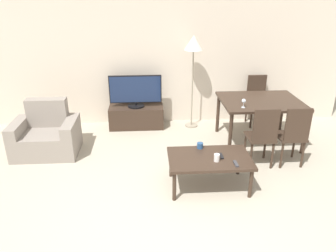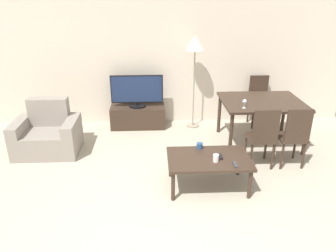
{
  "view_description": "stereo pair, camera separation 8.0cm",
  "coord_description": "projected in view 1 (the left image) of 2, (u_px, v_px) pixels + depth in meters",
  "views": [
    {
      "loc": [
        -0.27,
        -2.62,
        2.54
      ],
      "look_at": [
        0.02,
        1.8,
        0.65
      ],
      "focal_mm": 35.0,
      "sensor_mm": 36.0,
      "label": 1
    },
    {
      "loc": [
        -0.19,
        -2.63,
        2.54
      ],
      "look_at": [
        0.02,
        1.8,
        0.65
      ],
      "focal_mm": 35.0,
      "sensor_mm": 36.0,
      "label": 2
    }
  ],
  "objects": [
    {
      "name": "wine_glass_left",
      "position": [
        244.0,
        101.0,
        5.15
      ],
      "size": [
        0.07,
        0.07,
        0.15
      ],
      "color": "silver",
      "rests_on": "dining_table"
    },
    {
      "name": "dining_table",
      "position": [
        260.0,
        105.0,
        5.56
      ],
      "size": [
        1.34,
        1.08,
        0.77
      ],
      "color": "#38281E",
      "rests_on": "ground_plane"
    },
    {
      "name": "dining_chair_near_right",
      "position": [
        293.0,
        134.0,
        4.86
      ],
      "size": [
        0.4,
        0.4,
        0.96
      ],
      "color": "#38281E",
      "rests_on": "ground_plane"
    },
    {
      "name": "armchair",
      "position": [
        47.0,
        136.0,
        5.36
      ],
      "size": [
        1.01,
        0.74,
        0.85
      ],
      "color": "gray",
      "rests_on": "ground_plane"
    },
    {
      "name": "floor_lamp",
      "position": [
        193.0,
        48.0,
        5.89
      ],
      "size": [
        0.34,
        0.34,
        1.75
      ],
      "color": "gray",
      "rests_on": "ground_plane"
    },
    {
      "name": "dining_chair_near",
      "position": [
        262.0,
        134.0,
        4.83
      ],
      "size": [
        0.4,
        0.4,
        0.96
      ],
      "color": "#38281E",
      "rests_on": "ground_plane"
    },
    {
      "name": "dining_chair_far",
      "position": [
        257.0,
        98.0,
        6.42
      ],
      "size": [
        0.4,
        0.4,
        0.96
      ],
      "color": "#38281E",
      "rests_on": "ground_plane"
    },
    {
      "name": "remote_secondary",
      "position": [
        221.0,
        156.0,
        4.37
      ],
      "size": [
        0.04,
        0.15,
        0.02
      ],
      "color": "black",
      "rests_on": "coffee_table"
    },
    {
      "name": "coffee_table",
      "position": [
        209.0,
        160.0,
        4.38
      ],
      "size": [
        1.1,
        0.69,
        0.45
      ],
      "color": "#38281E",
      "rests_on": "ground_plane"
    },
    {
      "name": "remote_primary",
      "position": [
        236.0,
        164.0,
        4.18
      ],
      "size": [
        0.04,
        0.15,
        0.02
      ],
      "color": "#38383D",
      "rests_on": "coffee_table"
    },
    {
      "name": "cup_colored_far",
      "position": [
        217.0,
        158.0,
        4.24
      ],
      "size": [
        0.07,
        0.07,
        0.1
      ],
      "color": "white",
      "rests_on": "coffee_table"
    },
    {
      "name": "cup_white_near",
      "position": [
        200.0,
        146.0,
        4.59
      ],
      "size": [
        0.09,
        0.09,
        0.08
      ],
      "color": "navy",
      "rests_on": "coffee_table"
    },
    {
      "name": "ground_plane",
      "position": [
        177.0,
        250.0,
        3.42
      ],
      "size": [
        18.0,
        18.0,
        0.0
      ],
      "primitive_type": "plane",
      "color": "#B2A893"
    },
    {
      "name": "wall_back",
      "position": [
        160.0,
        55.0,
        6.23
      ],
      "size": [
        7.25,
        0.06,
        2.7
      ],
      "color": "beige",
      "rests_on": "ground_plane"
    },
    {
      "name": "tv_stand",
      "position": [
        136.0,
        117.0,
        6.37
      ],
      "size": [
        1.04,
        0.45,
        0.42
      ],
      "color": "#38281E",
      "rests_on": "ground_plane"
    },
    {
      "name": "tv",
      "position": [
        135.0,
        91.0,
        6.17
      ],
      "size": [
        0.99,
        0.32,
        0.61
      ],
      "color": "black",
      "rests_on": "tv_stand"
    }
  ]
}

